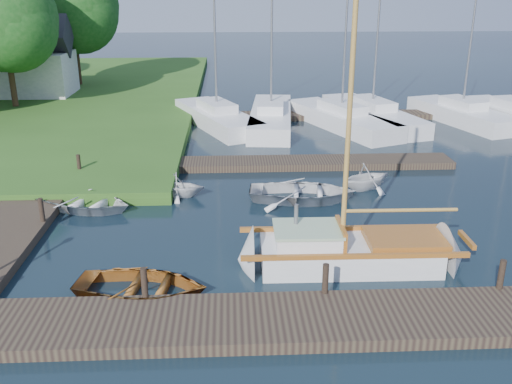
{
  "coord_description": "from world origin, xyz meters",
  "views": [
    {
      "loc": [
        -0.84,
        -17.53,
        7.65
      ],
      "look_at": [
        0.0,
        0.0,
        1.2
      ],
      "focal_mm": 40.0,
      "sensor_mm": 36.0,
      "label": 1
    }
  ],
  "objects_px": {
    "mooring_post_5": "(79,164)",
    "tender_b": "(179,183)",
    "mooring_post_3": "(501,274)",
    "tree_3": "(3,16)",
    "mooring_post_2": "(325,279)",
    "marina_boat_3": "(372,113)",
    "house_c": "(32,63)",
    "tender_d": "(366,175)",
    "marina_boat_1": "(271,116)",
    "mooring_post_4": "(42,210)",
    "dinghy": "(141,282)",
    "mooring_post_1": "(144,283)",
    "marina_boat_0": "(217,116)",
    "sailboat": "(354,254)",
    "marina_boat_4": "(462,113)",
    "tree_7": "(72,4)",
    "tender_c": "(303,190)",
    "marina_boat_2": "(341,117)",
    "tender_a": "(85,199)"
  },
  "relations": [
    {
      "from": "mooring_post_4",
      "to": "mooring_post_5",
      "type": "bearing_deg",
      "value": 90.0
    },
    {
      "from": "tender_d",
      "to": "marina_boat_2",
      "type": "height_order",
      "value": "marina_boat_2"
    },
    {
      "from": "dinghy",
      "to": "tender_b",
      "type": "xyz_separation_m",
      "value": [
        0.41,
        7.3,
        0.15
      ]
    },
    {
      "from": "marina_boat_1",
      "to": "house_c",
      "type": "xyz_separation_m",
      "value": [
        -15.54,
        7.73,
        2.03
      ]
    },
    {
      "from": "sailboat",
      "to": "marina_boat_2",
      "type": "xyz_separation_m",
      "value": [
        2.77,
        16.55,
        0.22
      ]
    },
    {
      "from": "sailboat",
      "to": "tree_3",
      "type": "relative_size",
      "value": 1.12
    },
    {
      "from": "tender_d",
      "to": "mooring_post_5",
      "type": "bearing_deg",
      "value": 57.09
    },
    {
      "from": "marina_boat_0",
      "to": "marina_boat_3",
      "type": "bearing_deg",
      "value": -110.79
    },
    {
      "from": "tender_d",
      "to": "tree_7",
      "type": "height_order",
      "value": "tree_7"
    },
    {
      "from": "house_c",
      "to": "mooring_post_5",
      "type": "bearing_deg",
      "value": -67.62
    },
    {
      "from": "mooring_post_3",
      "to": "marina_boat_0",
      "type": "relative_size",
      "value": 0.07
    },
    {
      "from": "tender_d",
      "to": "sailboat",
      "type": "bearing_deg",
      "value": 138.96
    },
    {
      "from": "mooring_post_5",
      "to": "marina_boat_2",
      "type": "distance_m",
      "value": 15.12
    },
    {
      "from": "marina_boat_4",
      "to": "tender_d",
      "type": "bearing_deg",
      "value": 126.15
    },
    {
      "from": "marina_boat_4",
      "to": "mooring_post_2",
      "type": "bearing_deg",
      "value": 132.81
    },
    {
      "from": "tender_c",
      "to": "marina_boat_0",
      "type": "bearing_deg",
      "value": 22.04
    },
    {
      "from": "mooring_post_2",
      "to": "tender_b",
      "type": "xyz_separation_m",
      "value": [
        -4.29,
        7.95,
        -0.19
      ]
    },
    {
      "from": "sailboat",
      "to": "house_c",
      "type": "height_order",
      "value": "sailboat"
    },
    {
      "from": "mooring_post_1",
      "to": "marina_boat_0",
      "type": "bearing_deg",
      "value": 85.65
    },
    {
      "from": "mooring_post_5",
      "to": "tender_b",
      "type": "xyz_separation_m",
      "value": [
        4.21,
        -2.05,
        -0.19
      ]
    },
    {
      "from": "mooring_post_4",
      "to": "tree_7",
      "type": "bearing_deg",
      "value": 100.86
    },
    {
      "from": "tender_c",
      "to": "dinghy",
      "type": "bearing_deg",
      "value": 149.03
    },
    {
      "from": "tender_a",
      "to": "mooring_post_2",
      "type": "bearing_deg",
      "value": -110.62
    },
    {
      "from": "mooring_post_3",
      "to": "dinghy",
      "type": "distance_m",
      "value": 9.23
    },
    {
      "from": "mooring_post_2",
      "to": "marina_boat_3",
      "type": "height_order",
      "value": "marina_boat_3"
    },
    {
      "from": "marina_boat_0",
      "to": "mooring_post_4",
      "type": "bearing_deg",
      "value": 136.07
    },
    {
      "from": "mooring_post_3",
      "to": "tender_d",
      "type": "distance_m",
      "value": 8.55
    },
    {
      "from": "tender_d",
      "to": "marina_boat_1",
      "type": "xyz_separation_m",
      "value": [
        -2.96,
        10.85,
        -0.03
      ]
    },
    {
      "from": "mooring_post_5",
      "to": "marina_boat_4",
      "type": "xyz_separation_m",
      "value": [
        19.64,
        9.42,
        -0.14
      ]
    },
    {
      "from": "mooring_post_3",
      "to": "house_c",
      "type": "height_order",
      "value": "house_c"
    },
    {
      "from": "tender_b",
      "to": "marina_boat_0",
      "type": "relative_size",
      "value": 0.16
    },
    {
      "from": "mooring_post_2",
      "to": "mooring_post_3",
      "type": "bearing_deg",
      "value": 0.0
    },
    {
      "from": "mooring_post_2",
      "to": "marina_boat_4",
      "type": "height_order",
      "value": "marina_boat_4"
    },
    {
      "from": "marina_boat_4",
      "to": "marina_boat_2",
      "type": "bearing_deg",
      "value": 79.25
    },
    {
      "from": "tender_d",
      "to": "tree_7",
      "type": "relative_size",
      "value": 0.23
    },
    {
      "from": "mooring_post_5",
      "to": "tender_b",
      "type": "bearing_deg",
      "value": -25.99
    },
    {
      "from": "mooring_post_1",
      "to": "tender_b",
      "type": "height_order",
      "value": "mooring_post_1"
    },
    {
      "from": "marina_boat_1",
      "to": "tree_3",
      "type": "xyz_separation_m",
      "value": [
        -15.54,
        3.78,
        5.26
      ]
    },
    {
      "from": "house_c",
      "to": "tree_3",
      "type": "bearing_deg",
      "value": -89.97
    },
    {
      "from": "tender_d",
      "to": "tree_7",
      "type": "xyz_separation_m",
      "value": [
        -16.5,
        22.63,
        5.62
      ]
    },
    {
      "from": "marina_boat_2",
      "to": "tree_3",
      "type": "distance_m",
      "value": 20.62
    },
    {
      "from": "marina_boat_2",
      "to": "tree_7",
      "type": "distance_m",
      "value": 22.17
    },
    {
      "from": "mooring_post_1",
      "to": "marina_boat_2",
      "type": "distance_m",
      "value": 20.41
    },
    {
      "from": "mooring_post_5",
      "to": "tender_b",
      "type": "relative_size",
      "value": 0.41
    },
    {
      "from": "tender_a",
      "to": "mooring_post_3",
      "type": "bearing_deg",
      "value": -98.07
    },
    {
      "from": "mooring_post_3",
      "to": "tree_3",
      "type": "distance_m",
      "value": 30.94
    },
    {
      "from": "sailboat",
      "to": "tender_a",
      "type": "bearing_deg",
      "value": 152.11
    },
    {
      "from": "mooring_post_4",
      "to": "tender_d",
      "type": "height_order",
      "value": "tender_d"
    },
    {
      "from": "sailboat",
      "to": "tender_d",
      "type": "xyz_separation_m",
      "value": [
        1.82,
        6.38,
        0.24
      ]
    },
    {
      "from": "tender_a",
      "to": "tender_b",
      "type": "relative_size",
      "value": 1.82
    }
  ]
}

